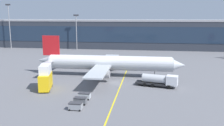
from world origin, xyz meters
The scene contains 11 objects.
ground_plane centered at (0.00, 0.00, 0.00)m, with size 700.00×700.00×0.00m, color slate.
apron_lead_in_line centered at (2.45, 2.00, 0.00)m, with size 0.30×80.00×0.01m, color yellow.
terminal_building centered at (-16.78, 75.22, 8.13)m, with size 197.82×18.16×16.22m.
main_airliner centered at (-2.36, 7.31, 4.16)m, with size 45.63×36.06×12.26m.
fuel_tanker centered at (12.55, -2.32, 1.75)m, with size 11.09×4.83×3.25m.
catering_lift centered at (-15.76, -8.86, 3.07)m, with size 4.13×7.21×6.30m.
baggage_cart_0 centered at (-4.43, -20.86, 0.78)m, with size 2.68×1.66×1.48m.
baggage_cart_1 centered at (-4.37, -17.66, 0.78)m, with size 2.68×1.66×1.48m.
baggage_cart_2 centered at (-4.32, -14.46, 0.78)m, with size 2.68×1.66×1.48m.
apron_light_mast_0 centered at (-67.88, 63.26, 14.40)m, with size 2.80×0.50×24.79m.
apron_light_mast_1 centered at (-29.09, 63.26, 11.42)m, with size 2.80×0.50×19.05m.
Camera 1 is at (9.27, -64.56, 18.17)m, focal length 38.91 mm.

